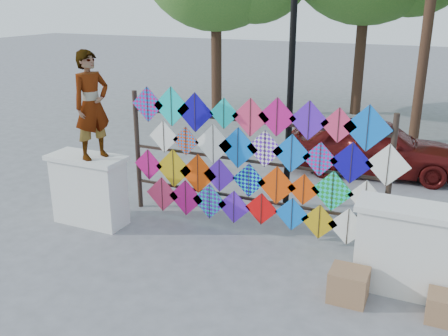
% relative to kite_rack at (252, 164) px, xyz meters
% --- Properties ---
extents(ground, '(80.00, 80.00, 0.00)m').
position_rel_kite_rack_xyz_m(ground, '(-0.07, -0.72, -1.23)').
color(ground, gray).
rests_on(ground, ground).
extents(parapet_left, '(1.40, 0.65, 1.28)m').
position_rel_kite_rack_xyz_m(parapet_left, '(-2.77, -0.92, -0.58)').
color(parapet_left, white).
rests_on(parapet_left, ground).
extents(parapet_right, '(1.40, 0.65, 1.28)m').
position_rel_kite_rack_xyz_m(parapet_right, '(2.63, -0.92, -0.58)').
color(parapet_right, white).
rests_on(parapet_right, ground).
extents(kite_rack, '(4.95, 0.24, 2.45)m').
position_rel_kite_rack_xyz_m(kite_rack, '(0.00, 0.00, 0.00)').
color(kite_rack, black).
rests_on(kite_rack, ground).
extents(vendor_woman, '(0.63, 0.77, 1.84)m').
position_rel_kite_rack_xyz_m(vendor_woman, '(-2.55, -0.92, 0.97)').
color(vendor_woman, '#99999E').
rests_on(vendor_woman, parapet_left).
extents(sedan, '(4.05, 2.03, 1.32)m').
position_rel_kite_rack_xyz_m(sedan, '(1.48, 3.99, -0.57)').
color(sedan, '#560F0E').
rests_on(sedan, ground).
extents(lamppost, '(0.28, 0.28, 4.46)m').
position_rel_kite_rack_xyz_m(lamppost, '(0.23, 1.28, 1.46)').
color(lamppost, black).
rests_on(lamppost, ground).
extents(cardboard_box_near, '(0.50, 0.45, 0.45)m').
position_rel_kite_rack_xyz_m(cardboard_box_near, '(1.99, -1.48, -1.01)').
color(cardboard_box_near, '#986849').
rests_on(cardboard_box_near, ground).
extents(cardboard_box_far, '(0.43, 0.40, 0.37)m').
position_rel_kite_rack_xyz_m(cardboard_box_far, '(3.19, -1.44, -1.05)').
color(cardboard_box_far, '#986849').
rests_on(cardboard_box_far, ground).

